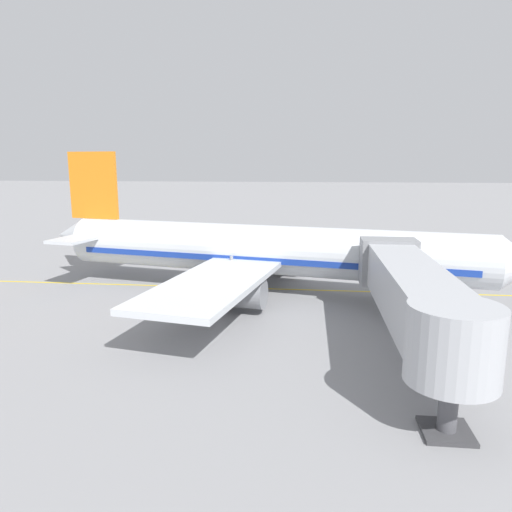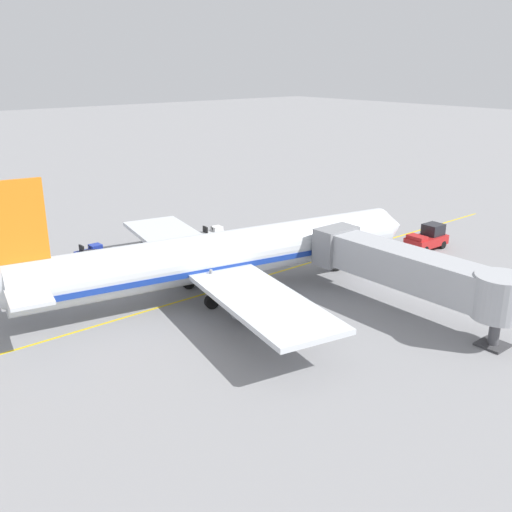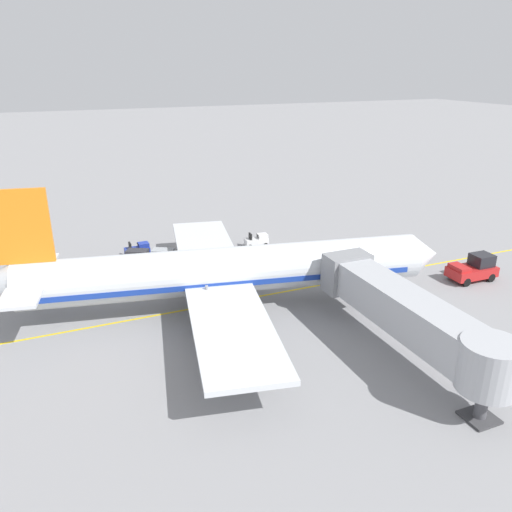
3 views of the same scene
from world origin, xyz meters
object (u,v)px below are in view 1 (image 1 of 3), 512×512
Objects in this scene: ground_crew_loader at (296,262)px; safety_cone_nose_right at (426,287)px; baggage_cart_third_in_train at (227,250)px; parked_airliner at (263,251)px; baggage_cart_second_in_train at (249,251)px; baggage_tug_lead at (235,248)px; baggage_tug_trailing at (355,254)px; ground_crew_wing_walker at (395,272)px; baggage_cart_front at (276,252)px; safety_cone_nose_left at (432,277)px; jet_bridge at (412,293)px.

ground_crew_loader reaches higher than safety_cone_nose_right.
parked_airliner is at bearing 21.91° from baggage_cart_third_in_train.
baggage_tug_lead is at bearing -148.95° from baggage_cart_second_in_train.
ground_crew_loader reaches higher than baggage_cart_second_in_train.
parked_airliner reaches higher than baggage_tug_trailing.
baggage_tug_trailing is 9.12m from ground_crew_wing_walker.
baggage_tug_lead and baggage_tug_trailing have the same top height.
baggage_cart_front is 4.88× the size of safety_cone_nose_right.
baggage_cart_second_in_train reaches higher than safety_cone_nose_right.
ground_crew_loader reaches higher than baggage_tug_lead.
baggage_tug_trailing is 4.40× the size of safety_cone_nose_left.
safety_cone_nose_left is at bearing 114.24° from ground_crew_wing_walker.
jet_bridge is at bearing 19.73° from baggage_cart_front.
safety_cone_nose_right is at bearing 62.93° from ground_crew_loader.
baggage_cart_second_in_train is at bearing -132.87° from ground_crew_loader.
baggage_cart_third_in_train is 4.88× the size of safety_cone_nose_right.
baggage_cart_second_in_train is at bearing -110.96° from safety_cone_nose_left.
baggage_cart_front is at bearing -160.27° from jet_bridge.
ground_crew_wing_walker is at bearing -133.68° from safety_cone_nose_right.
baggage_tug_trailing is at bearing -141.90° from safety_cone_nose_left.
ground_crew_loader reaches higher than baggage_cart_third_in_train.
baggage_cart_third_in_train is at bearing -126.39° from ground_crew_loader.
baggage_tug_lead is 2.40m from baggage_cart_third_in_train.
safety_cone_nose_right is (1.99, 2.08, -0.66)m from ground_crew_wing_walker.
baggage_cart_third_in_train reaches higher than safety_cone_nose_left.
baggage_cart_front is 2.76m from baggage_cart_second_in_train.
jet_bridge is at bearing 0.97° from baggage_tug_trailing.
safety_cone_nose_right is at bearing 163.24° from jet_bridge.
baggage_cart_second_in_train is (-0.19, -2.76, 0.00)m from baggage_cart_front.
safety_cone_nose_right is (10.78, 4.47, -0.42)m from baggage_tug_trailing.
ground_crew_loader is at bearing -117.07° from safety_cone_nose_right.
baggage_tug_trailing reaches higher than safety_cone_nose_right.
baggage_cart_third_in_train is at bearing -108.99° from baggage_cart_second_in_train.
baggage_tug_lead is 4.29× the size of safety_cone_nose_right.
safety_cone_nose_left is (-16.97, 5.31, -3.17)m from jet_bridge.
safety_cone_nose_left is 1.00× the size of safety_cone_nose_right.
baggage_cart_second_in_train is 17.97m from safety_cone_nose_right.
parked_airliner is at bearing 16.95° from baggage_tug_lead.
safety_cone_nose_right is at bearing 22.53° from baggage_tug_trailing.
parked_airliner is at bearing -19.14° from ground_crew_loader.
baggage_cart_front is (-23.04, -8.26, -2.51)m from jet_bridge.
baggage_tug_lead is 5.74m from baggage_cart_front.
safety_cone_nose_right is at bearing 97.15° from parked_airliner.
baggage_cart_front and baggage_cart_third_in_train have the same top height.
baggage_cart_front is 4.88× the size of safety_cone_nose_left.
safety_cone_nose_left is at bearing 160.32° from safety_cone_nose_right.
baggage_cart_front is 1.00× the size of baggage_cart_second_in_train.
baggage_tug_lead reaches higher than baggage_cart_third_in_train.
baggage_tug_trailing is 1.54× the size of ground_crew_wing_walker.
parked_airliner is 7.53m from ground_crew_loader.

